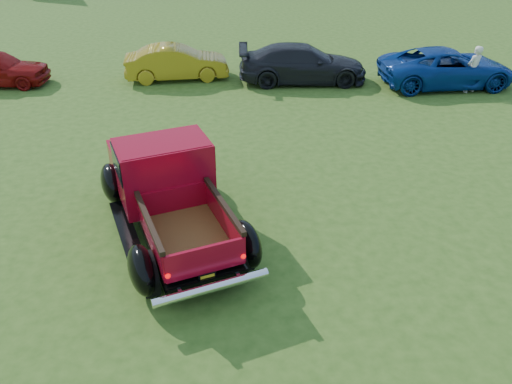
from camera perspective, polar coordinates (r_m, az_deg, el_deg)
name	(u,v)px	position (r m, az deg, el deg)	size (l,w,h in m)	color
ground	(236,244)	(9.58, -2.29, -5.91)	(120.00, 120.00, 0.00)	#304E16
pickup_truck	(166,185)	(9.89, -10.24, 0.74)	(3.46, 5.14, 1.79)	black
show_car_yellow	(177,63)	(18.57, -9.05, 14.40)	(1.26, 3.63, 1.20)	#A38015
show_car_grey	(303,64)	(18.14, 5.34, 14.41)	(1.82, 4.47, 1.30)	black
show_car_blue	(447,67)	(18.84, 21.01, 13.15)	(2.12, 4.59, 1.28)	navy
spectator	(473,69)	(18.44, 23.58, 12.72)	(0.56, 0.37, 1.55)	beige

